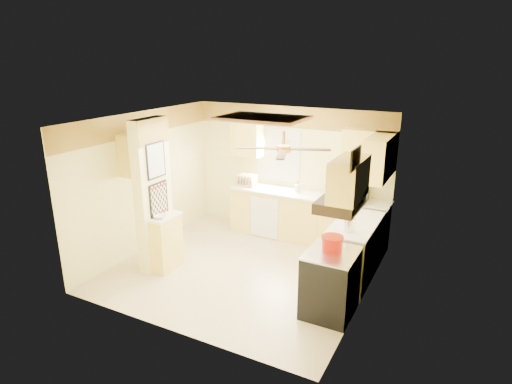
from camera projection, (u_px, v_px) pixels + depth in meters
The scene contains 34 objects.
floor at pixel (243, 269), 7.16m from camera, with size 4.00×4.00×0.00m, color beige.
ceiling at pixel (242, 119), 6.40m from camera, with size 4.00×4.00×0.00m, color white.
wall_back at pixel (290, 171), 8.39m from camera, with size 4.00×4.00×0.00m, color #FCEF99.
wall_front at pixel (166, 243), 5.17m from camera, with size 4.00×4.00×0.00m, color #FCEF99.
wall_left at pixel (145, 182), 7.66m from camera, with size 3.80×3.80×0.00m, color #FCEF99.
wall_right at pixel (369, 220), 5.90m from camera, with size 3.80×3.80×0.00m, color #FCEF99.
wallpaper_border at pixel (291, 117), 8.05m from camera, with size 4.00×0.02×0.40m, color yellow.
partition_column at pixel (153, 196), 6.91m from camera, with size 0.20×0.70×2.50m, color #FCEF99.
partition_ledge at pixel (167, 243), 7.05m from camera, with size 0.25×0.55×0.90m, color #FFE068.
ledge_top at pixel (165, 217), 6.91m from camera, with size 0.28×0.58×0.04m, color white.
lower_cabinets_back at pixel (307, 218), 8.16m from camera, with size 3.00×0.60×0.90m, color #FFE068.
lower_cabinets_right at pixel (355, 251), 6.79m from camera, with size 0.60×1.40×0.90m, color #FFE068.
countertop_back at pixel (307, 195), 8.00m from camera, with size 3.04×0.64×0.04m, color white.
countertop_right at pixel (356, 223), 6.65m from camera, with size 0.64×1.44×0.04m, color white.
dishwasher_panel at pixel (264, 218), 8.23m from camera, with size 0.58×0.02×0.80m, color white.
window at pixel (278, 155), 8.39m from camera, with size 0.92×0.02×1.02m.
upper_cab_back_left at pixel (247, 138), 8.43m from camera, with size 0.60×0.35×0.70m, color #FFE068.
upper_cab_back_right at pixel (369, 150), 7.37m from camera, with size 0.90×0.35×0.70m, color #FFE068.
upper_cab_right at pixel (379, 157), 6.85m from camera, with size 0.35×1.00×0.70m, color #FFE068.
upper_cab_left_wall at pixel (140, 153), 7.19m from camera, with size 0.35×0.75×0.70m, color #FFE068.
upper_cab_over_stove at pixel (349, 179), 5.30m from camera, with size 0.35×0.76×0.52m, color #FFE068.
stove at pixel (330, 283), 5.82m from camera, with size 0.68×0.77×0.92m.
range_hood at pixel (340, 203), 5.44m from camera, with size 0.50×0.76×0.14m, color black.
poster_menu at pixel (156, 160), 6.67m from camera, with size 0.02×0.42×0.57m.
poster_nashville at pixel (159, 200), 6.87m from camera, with size 0.02×0.42×0.57m.
ceiling_light_panel at pixel (263, 118), 6.79m from camera, with size 1.35×0.95×0.06m.
ceiling_fan at pixel (284, 148), 5.43m from camera, with size 1.15×1.15×0.26m.
vent_grate at pixel (356, 159), 4.83m from camera, with size 0.02×0.40×0.25m, color black.
microwave at pixel (351, 192), 7.60m from camera, with size 0.56×0.38×0.31m, color white.
bowl at pixel (160, 217), 6.80m from camera, with size 0.19×0.19×0.05m, color white.
dutch_oven at pixel (332, 243), 5.71m from camera, with size 0.30×0.30×0.20m.
kettle at pixel (350, 224), 6.27m from camera, with size 0.16×0.16×0.24m.
dish_rack at pixel (247, 181), 8.51m from camera, with size 0.38×0.28×0.22m.
utensil_crock at pixel (298, 188), 8.13m from camera, with size 0.10×0.10×0.21m.
Camera 1 is at (3.15, -5.60, 3.42)m, focal length 30.00 mm.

